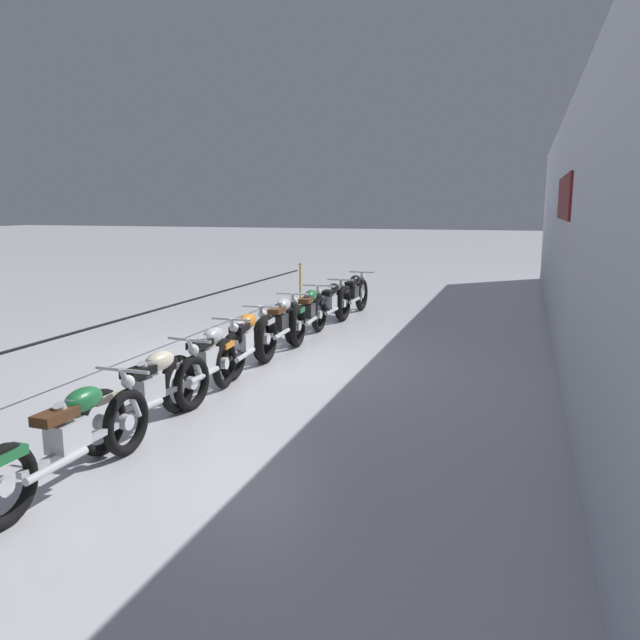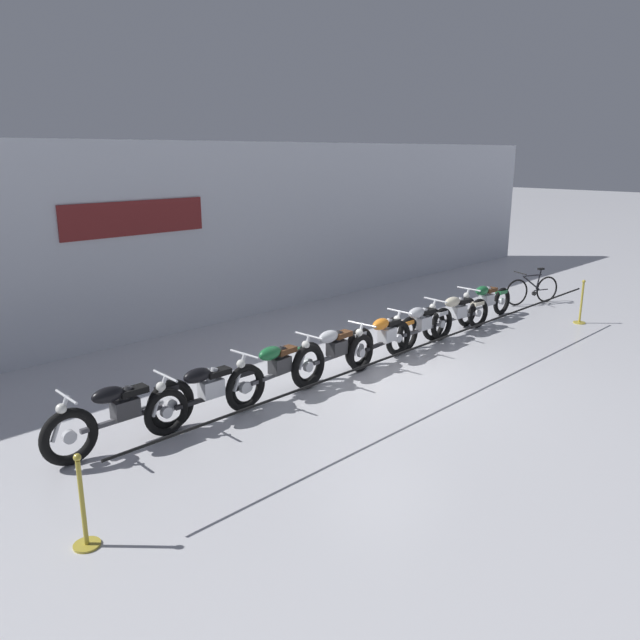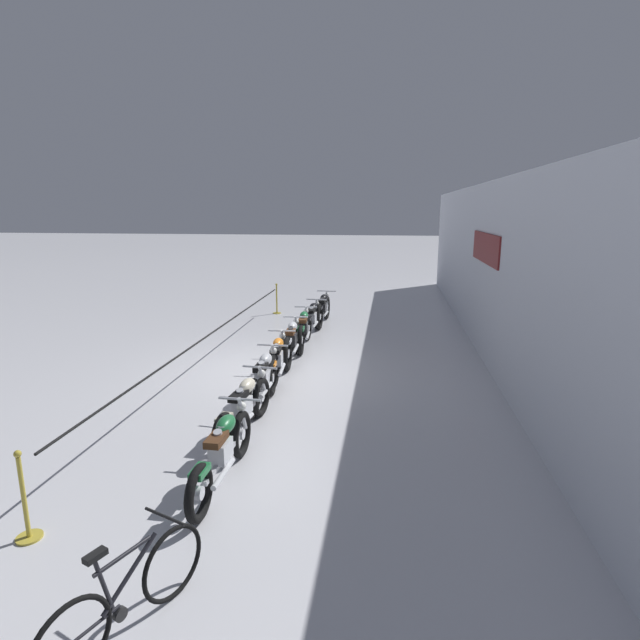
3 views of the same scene
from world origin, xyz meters
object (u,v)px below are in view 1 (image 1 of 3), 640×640
Objects in this scene: motorcycle_black_0 at (353,295)px; motorcycle_silver_5 at (208,361)px; motorcycle_black_1 at (331,304)px; motorcycle_silver_3 at (281,326)px; motorcycle_orange_4 at (245,343)px; motorcycle_green_2 at (309,313)px; motorcycle_green_7 at (73,438)px; stanchion_far_left at (217,299)px; motorcycle_cream_6 at (151,391)px.

motorcycle_silver_5 is at bearing -1.99° from motorcycle_black_0.
motorcycle_black_1 is 0.98× the size of motorcycle_silver_3.
motorcycle_orange_4 is at bearing -179.60° from motorcycle_silver_5.
motorcycle_silver_3 reaches higher than motorcycle_silver_5.
motorcycle_silver_5 is (3.90, -0.08, -0.02)m from motorcycle_green_2.
motorcycle_silver_5 is at bearing -1.13° from motorcycle_green_2.
motorcycle_orange_4 reaches higher than motorcycle_green_7.
stanchion_far_left is at bearing -41.27° from motorcycle_black_1.
motorcycle_green_2 is 0.19× the size of stanchion_far_left.
motorcycle_black_0 is at bearing 176.78° from motorcycle_green_2.
motorcycle_black_1 is 1.38m from motorcycle_green_2.
motorcycle_black_1 is at bearing 178.93° from motorcycle_silver_5.
motorcycle_green_7 is at bearing 1.65° from motorcycle_silver_3.
motorcycle_orange_4 is at bearing 35.77° from stanchion_far_left.
motorcycle_black_1 is 6.68m from motorcycle_cream_6.
motorcycle_silver_5 is 1.40m from motorcycle_cream_6.
motorcycle_silver_3 is at bearing -2.93° from motorcycle_black_0.
motorcycle_black_1 is at bearing 179.10° from motorcycle_green_2.
motorcycle_silver_5 reaches higher than motorcycle_green_7.
motorcycle_green_2 is 1.77m from stanchion_far_left.
motorcycle_orange_4 is 0.19× the size of stanchion_far_left.
motorcycle_orange_4 reaches higher than motorcycle_cream_6.
motorcycle_silver_3 is 0.98× the size of motorcycle_green_7.
motorcycle_black_0 reaches higher than motorcycle_green_7.
motorcycle_silver_3 is at bearing 178.71° from motorcycle_orange_4.
motorcycle_black_0 is 6.62m from motorcycle_silver_5.
motorcycle_silver_5 is (1.18, 0.01, 0.00)m from motorcycle_orange_4.
motorcycle_silver_3 reaches higher than motorcycle_green_2.
motorcycle_silver_5 is 0.99× the size of motorcycle_cream_6.
motorcycle_silver_3 is at bearing -2.33° from motorcycle_green_2.
motorcycle_green_2 is 1.32m from motorcycle_silver_3.
motorcycle_cream_6 is at bearing 18.72° from stanchion_far_left.
motorcycle_silver_3 is at bearing -179.90° from motorcycle_cream_6.
motorcycle_green_7 is (4.05, 0.19, -0.01)m from motorcycle_orange_4.
motorcycle_black_1 is at bearing -5.61° from motorcycle_black_0.
motorcycle_black_0 reaches higher than motorcycle_silver_5.
motorcycle_orange_4 is at bearing -1.79° from motorcycle_green_2.
stanchion_far_left is (-4.76, -1.61, 0.30)m from motorcycle_cream_6.
motorcycle_orange_4 is 2.71m from stanchion_far_left.
motorcycle_green_7 is at bearing 0.87° from motorcycle_green_2.
motorcycle_green_2 is 1.03× the size of motorcycle_silver_3.
motorcycle_silver_5 is 3.73m from stanchion_far_left.
motorcycle_green_2 is at bearing 179.50° from motorcycle_cream_6.
stanchion_far_left is at bearing -116.05° from motorcycle_silver_3.
motorcycle_black_1 is 0.97× the size of motorcycle_silver_5.
stanchion_far_left is (1.92, -1.68, 0.29)m from motorcycle_black_1.
motorcycle_cream_6 is 1.00× the size of motorcycle_green_7.
motorcycle_silver_5 is (5.28, -0.10, -0.00)m from motorcycle_black_1.
motorcycle_black_0 reaches higher than motorcycle_black_1.
motorcycle_orange_4 is (1.40, -0.03, -0.02)m from motorcycle_silver_3.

